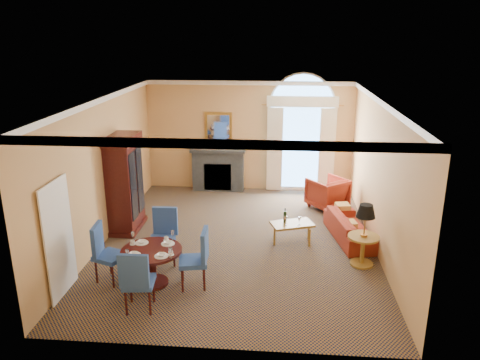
# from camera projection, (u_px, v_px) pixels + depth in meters

# --- Properties ---
(ground) EXTENTS (7.50, 7.50, 0.00)m
(ground) POSITION_uv_depth(u_px,v_px,m) (238.00, 241.00, 10.57)
(ground) COLOR #121B3A
(ground) RESTS_ON ground
(room_envelope) EXTENTS (6.04, 7.52, 3.45)m
(room_envelope) POSITION_uv_depth(u_px,v_px,m) (239.00, 126.00, 10.44)
(room_envelope) COLOR tan
(room_envelope) RESTS_ON ground
(armoire) EXTENTS (0.66, 1.16, 2.28)m
(armoire) POSITION_uv_depth(u_px,v_px,m) (125.00, 185.00, 10.95)
(armoire) COLOR black
(armoire) RESTS_ON ground
(dining_table) EXTENTS (1.13, 1.13, 0.91)m
(dining_table) POSITION_uv_depth(u_px,v_px,m) (152.00, 258.00, 8.65)
(dining_table) COLOR black
(dining_table) RESTS_ON ground
(dining_chair_north) EXTENTS (0.62, 0.62, 1.14)m
(dining_chair_north) POSITION_uv_depth(u_px,v_px,m) (164.00, 232.00, 9.51)
(dining_chair_north) COLOR #254A94
(dining_chair_north) RESTS_ON ground
(dining_chair_south) EXTENTS (0.55, 0.55, 1.14)m
(dining_chair_south) POSITION_uv_depth(u_px,v_px,m) (137.00, 278.00, 7.73)
(dining_chair_south) COLOR #254A94
(dining_chair_south) RESTS_ON ground
(dining_chair_east) EXTENTS (0.59, 0.59, 1.14)m
(dining_chair_east) POSITION_uv_depth(u_px,v_px,m) (199.00, 255.00, 8.53)
(dining_chair_east) COLOR #254A94
(dining_chair_east) RESTS_ON ground
(dining_chair_west) EXTENTS (0.65, 0.65, 1.14)m
(dining_chair_west) POSITION_uv_depth(u_px,v_px,m) (104.00, 249.00, 8.75)
(dining_chair_west) COLOR #254A94
(dining_chair_west) RESTS_ON ground
(sofa) EXTENTS (1.10, 2.02, 0.56)m
(sofa) POSITION_uv_depth(u_px,v_px,m) (351.00, 227.00, 10.63)
(sofa) COLOR #A1301D
(sofa) RESTS_ON ground
(armchair) EXTENTS (1.25, 1.25, 0.82)m
(armchair) POSITION_uv_depth(u_px,v_px,m) (327.00, 193.00, 12.48)
(armchair) COLOR #A1301D
(armchair) RESTS_ON ground
(coffee_table) EXTENTS (1.03, 0.78, 0.80)m
(coffee_table) POSITION_uv_depth(u_px,v_px,m) (292.00, 224.00, 10.41)
(coffee_table) COLOR olive
(coffee_table) RESTS_ON ground
(side_table) EXTENTS (0.63, 0.63, 1.28)m
(side_table) POSITION_uv_depth(u_px,v_px,m) (364.00, 228.00, 9.28)
(side_table) COLOR olive
(side_table) RESTS_ON ground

